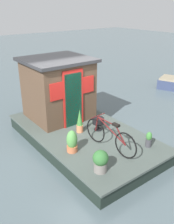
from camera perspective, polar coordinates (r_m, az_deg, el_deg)
ground_plane at (r=7.79m, az=-0.90°, el=-7.15°), size 60.00×60.00×0.00m
houseboat_deck at (r=7.68m, az=-0.91°, el=-5.77°), size 4.97×2.74×0.43m
houseboat_cabin at (r=8.24m, az=-6.66°, el=5.47°), size 1.94×2.08×2.00m
bicycle at (r=6.52m, az=5.28°, el=-5.58°), size 1.76×0.50×0.83m
potted_plant_geranium at (r=6.46m, az=-3.49°, el=-6.87°), size 0.28×0.28×0.61m
potted_plant_sage at (r=6.89m, az=14.06°, el=-6.15°), size 0.16×0.16×0.44m
potted_plant_basil at (r=5.74m, az=3.13°, el=-11.15°), size 0.37×0.37×0.54m
potted_plant_succulent at (r=7.37m, az=-1.68°, el=-2.14°), size 0.20×0.20×0.74m
charcoal_grill at (r=7.53m, az=2.61°, el=-2.15°), size 0.36×0.36×0.39m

